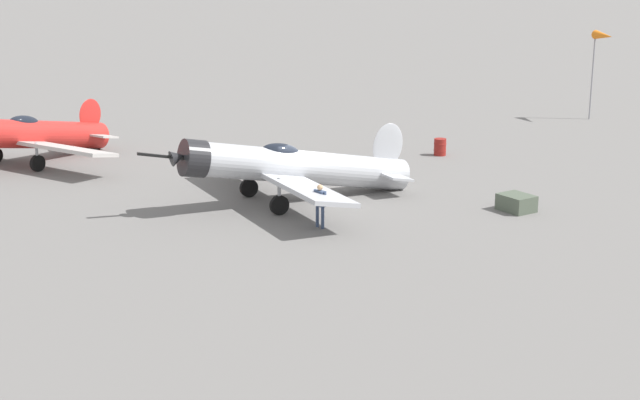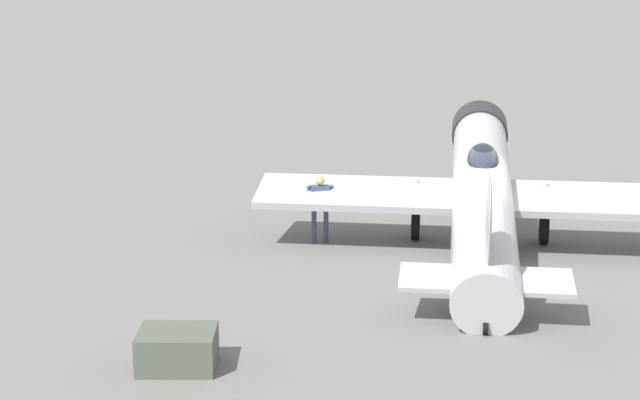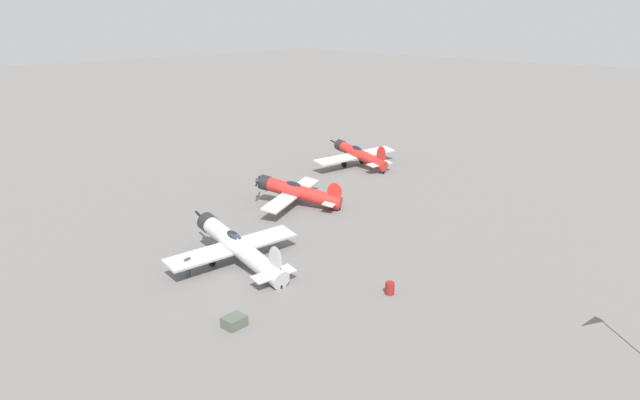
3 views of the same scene
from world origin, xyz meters
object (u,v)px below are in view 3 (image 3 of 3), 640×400
(airplane_mid_apron, at_px, (297,192))
(ground_crew_mechanic, at_px, (188,264))
(fuel_drum, at_px, (390,288))
(equipment_crate, at_px, (234,322))
(airplane_far_line, at_px, (359,154))
(airplane_foreground, at_px, (238,247))

(airplane_mid_apron, height_order, ground_crew_mechanic, airplane_mid_apron)
(airplane_mid_apron, height_order, fuel_drum, airplane_mid_apron)
(equipment_crate, distance_m, fuel_drum, 11.01)
(ground_crew_mechanic, xyz_separation_m, equipment_crate, (-2.07, -8.12, -0.70))
(airplane_far_line, xyz_separation_m, fuel_drum, (-25.17, -24.61, -1.17))
(airplane_foreground, xyz_separation_m, equipment_crate, (-5.97, -7.18, -1.19))
(airplane_foreground, xyz_separation_m, ground_crew_mechanic, (-3.91, 0.94, -0.49))
(airplane_foreground, xyz_separation_m, airplane_far_line, (29.41, 13.31, 0.09))
(equipment_crate, xyz_separation_m, fuel_drum, (10.21, -4.12, 0.10))
(ground_crew_mechanic, relative_size, equipment_crate, 1.22)
(fuel_drum, bearing_deg, equipment_crate, 158.05)
(airplane_foreground, distance_m, airplane_far_line, 32.28)
(ground_crew_mechanic, bearing_deg, airplane_far_line, 99.41)
(airplane_mid_apron, relative_size, ground_crew_mechanic, 6.60)
(airplane_far_line, bearing_deg, airplane_mid_apron, 115.45)
(fuel_drum, bearing_deg, ground_crew_mechanic, 123.65)
(airplane_foreground, relative_size, fuel_drum, 13.68)
(airplane_mid_apron, relative_size, airplane_far_line, 0.90)
(airplane_mid_apron, bearing_deg, equipment_crate, 102.34)
(airplane_far_line, bearing_deg, ground_crew_mechanic, 115.90)
(airplane_foreground, xyz_separation_m, fuel_drum, (4.24, -11.29, -1.08))
(airplane_mid_apron, height_order, equipment_crate, airplane_mid_apron)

